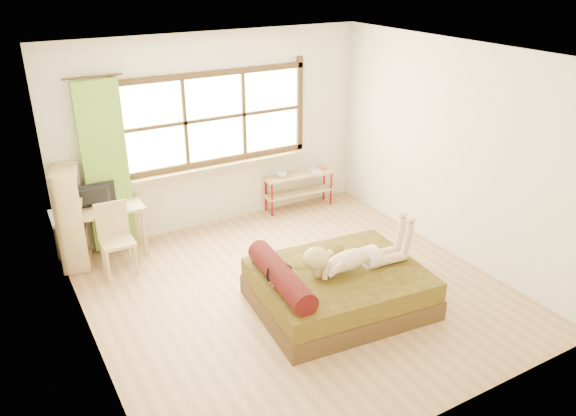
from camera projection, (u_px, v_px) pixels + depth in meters
floor at (298, 292)px, 6.54m from camera, size 4.50×4.50×0.00m
ceiling at (299, 55)px, 5.43m from camera, size 4.50×4.50×0.00m
wall_back at (215, 132)px, 7.77m from camera, size 4.50×0.00×4.50m
wall_front at (452, 281)px, 4.20m from camera, size 4.50×0.00×4.50m
wall_left at (80, 231)px, 4.96m from camera, size 0.00×4.50×4.50m
wall_right at (453, 151)px, 7.01m from camera, size 0.00×4.50×4.50m
window at (215, 121)px, 7.68m from camera, size 2.80×0.16×1.46m
curtain at (106, 167)px, 7.05m from camera, size 0.55×0.10×2.20m
bed at (336, 288)px, 6.17m from camera, size 1.93×1.61×0.69m
woman at (355, 247)px, 6.02m from camera, size 1.29×0.48×0.54m
kitten at (278, 275)px, 5.81m from camera, size 0.28×0.13×0.22m
desk at (98, 216)px, 7.04m from camera, size 1.13×0.55×0.69m
monitor at (94, 196)px, 6.98m from camera, size 0.53×0.09×0.30m
chair at (115, 234)px, 6.84m from camera, size 0.40×0.40×0.87m
pipe_shelf at (300, 183)px, 8.58m from camera, size 1.12×0.35×0.63m
cup at (282, 174)px, 8.36m from camera, size 0.14×0.14×0.11m
book at (310, 171)px, 8.61m from camera, size 0.19×0.25×0.02m
bookshelf at (71, 218)px, 6.87m from camera, size 0.43×0.61×1.27m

